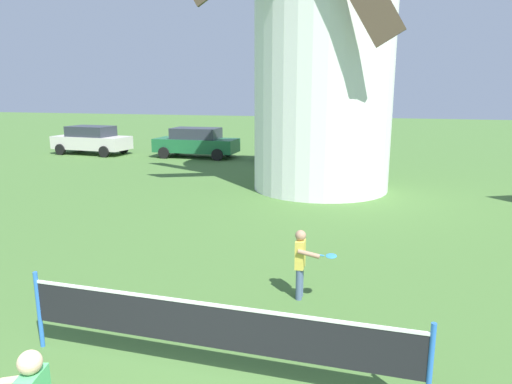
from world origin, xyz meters
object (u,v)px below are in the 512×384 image
windmill (325,10)px  tennis_net (211,326)px  parked_car_green (196,142)px  parked_car_blue (301,145)px  player_far (302,260)px  parked_car_cream (92,140)px

windmill → tennis_net: size_ratio=2.44×
parked_car_green → parked_car_blue: 5.61m
windmill → parked_car_green: 11.03m
player_far → parked_car_green: 17.47m
tennis_net → parked_car_blue: 18.02m
tennis_net → parked_car_cream: (-13.94, 17.35, 0.13)m
windmill → parked_car_blue: windmill is taller
parked_car_blue → parked_car_cream: bearing=-177.4°
player_far → parked_car_cream: parked_car_cream is taller
tennis_net → parked_car_cream: bearing=128.8°
windmill → parked_car_cream: bearing=157.2°
tennis_net → parked_car_cream: 22.26m
parked_car_cream → parked_car_blue: same height
tennis_net → parked_car_blue: (-2.21, 17.89, 0.12)m
windmill → player_far: 10.69m
parked_car_cream → parked_car_blue: size_ratio=1.04×
parked_car_cream → parked_car_green: 6.14m
parked_car_green → parked_car_blue: bearing=1.2°
windmill → player_far: windmill is taller
tennis_net → parked_car_green: bearing=113.7°
windmill → tennis_net: windmill is taller
windmill → tennis_net: 12.86m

